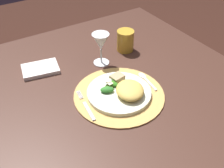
% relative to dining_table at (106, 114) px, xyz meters
% --- Properties ---
extents(dining_table, '(1.13, 1.07, 0.76)m').
position_rel_dining_table_xyz_m(dining_table, '(0.00, 0.00, 0.00)').
color(dining_table, '#43281F').
rests_on(dining_table, ground).
extents(placemat, '(0.34, 0.34, 0.01)m').
position_rel_dining_table_xyz_m(placemat, '(0.01, -0.08, 0.17)').
color(placemat, tan).
rests_on(placemat, dining_table).
extents(dinner_plate, '(0.24, 0.24, 0.02)m').
position_rel_dining_table_xyz_m(dinner_plate, '(0.01, -0.08, 0.18)').
color(dinner_plate, silver).
rests_on(dinner_plate, placemat).
extents(pasta_serving, '(0.14, 0.15, 0.04)m').
position_rel_dining_table_xyz_m(pasta_serving, '(0.03, -0.12, 0.21)').
color(pasta_serving, '#E4BC56').
rests_on(pasta_serving, dinner_plate).
extents(salad_greens, '(0.09, 0.09, 0.03)m').
position_rel_dining_table_xyz_m(salad_greens, '(-0.01, -0.05, 0.20)').
color(salad_greens, '#2D6E17').
rests_on(salad_greens, dinner_plate).
extents(bread_piece, '(0.06, 0.05, 0.02)m').
position_rel_dining_table_xyz_m(bread_piece, '(0.04, -0.02, 0.20)').
color(bread_piece, tan).
rests_on(bread_piece, dinner_plate).
extents(fork, '(0.03, 0.17, 0.00)m').
position_rel_dining_table_xyz_m(fork, '(-0.13, -0.08, 0.18)').
color(fork, silver).
rests_on(fork, placemat).
extents(spoon, '(0.03, 0.13, 0.01)m').
position_rel_dining_table_xyz_m(spoon, '(0.15, -0.06, 0.18)').
color(spoon, silver).
rests_on(spoon, placemat).
extents(napkin, '(0.17, 0.13, 0.02)m').
position_rel_dining_table_xyz_m(napkin, '(-0.19, 0.22, 0.18)').
color(napkin, silver).
rests_on(napkin, dining_table).
extents(wine_glass, '(0.07, 0.07, 0.14)m').
position_rel_dining_table_xyz_m(wine_glass, '(0.06, 0.14, 0.27)').
color(wine_glass, silver).
rests_on(wine_glass, dining_table).
extents(amber_tumbler, '(0.08, 0.08, 0.10)m').
position_rel_dining_table_xyz_m(amber_tumbler, '(0.21, 0.17, 0.22)').
color(amber_tumbler, gold).
rests_on(amber_tumbler, dining_table).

